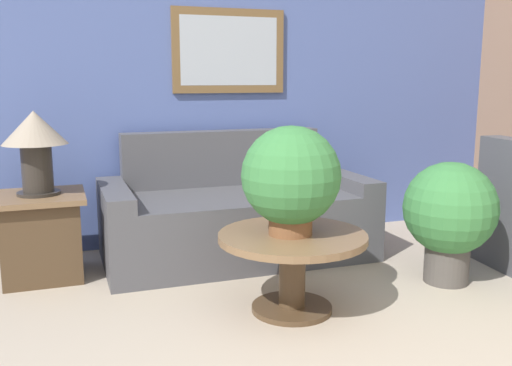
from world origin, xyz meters
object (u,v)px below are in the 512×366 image
at_px(coffee_table, 292,255).
at_px(potted_plant_on_table, 291,178).
at_px(couch_main, 236,216).
at_px(side_table, 42,235).
at_px(potted_plant_floor, 450,213).
at_px(table_lamp, 35,139).

xyz_separation_m(coffee_table, potted_plant_on_table, (-0.02, -0.01, 0.44)).
distance_m(couch_main, potted_plant_on_table, 1.18).
bearing_deg(potted_plant_on_table, side_table, 141.06).
distance_m(potted_plant_on_table, potted_plant_floor, 1.18).
xyz_separation_m(potted_plant_on_table, potted_plant_floor, (1.13, 0.10, -0.31)).
bearing_deg(table_lamp, side_table, -90.00).
height_order(side_table, potted_plant_floor, potted_plant_floor).
relative_size(side_table, table_lamp, 1.05).
distance_m(table_lamp, potted_plant_floor, 2.66).
bearing_deg(side_table, couch_main, 1.15).
bearing_deg(couch_main, potted_plant_on_table, -91.26).
bearing_deg(table_lamp, potted_plant_on_table, -38.94).
relative_size(couch_main, potted_plant_on_table, 3.18).
distance_m(couch_main, coffee_table, 1.08).
distance_m(side_table, potted_plant_floor, 2.63).
relative_size(couch_main, side_table, 3.38).
bearing_deg(side_table, potted_plant_floor, -21.38).
height_order(table_lamp, potted_plant_on_table, table_lamp).
bearing_deg(coffee_table, table_lamp, 141.58).
distance_m(side_table, table_lamp, 0.63).
height_order(couch_main, potted_plant_floor, couch_main).
height_order(coffee_table, potted_plant_floor, potted_plant_floor).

